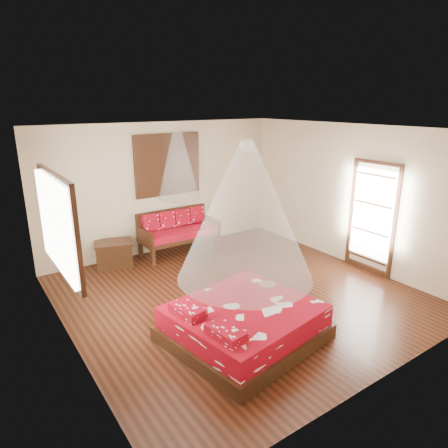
# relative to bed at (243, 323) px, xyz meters

# --- Properties ---
(room) EXTENTS (5.54, 5.54, 2.84)m
(room) POSITION_rel_bed_xyz_m (0.75, 1.13, 1.15)
(room) COLOR black
(room) RESTS_ON ground
(bed) EXTENTS (2.19, 2.04, 0.63)m
(bed) POSITION_rel_bed_xyz_m (0.00, 0.00, 0.00)
(bed) COLOR black
(bed) RESTS_ON floor
(daybed) EXTENTS (1.68, 0.75, 0.94)m
(daybed) POSITION_rel_bed_xyz_m (0.85, 3.51, 0.27)
(daybed) COLOR black
(daybed) RESTS_ON floor
(storage_chest) EXTENTS (0.87, 0.73, 0.51)m
(storage_chest) POSITION_rel_bed_xyz_m (-0.56, 3.58, 0.01)
(storage_chest) COLOR black
(storage_chest) RESTS_ON floor
(shutter_panel) EXTENTS (1.52, 0.06, 1.32)m
(shutter_panel) POSITION_rel_bed_xyz_m (0.85, 3.85, 1.65)
(shutter_panel) COLOR black
(shutter_panel) RESTS_ON wall_back
(window_left) EXTENTS (0.10, 1.74, 1.34)m
(window_left) POSITION_rel_bed_xyz_m (-1.96, 1.33, 1.45)
(window_left) COLOR black
(window_left) RESTS_ON wall_left
(glazed_door) EXTENTS (0.08, 1.02, 2.16)m
(glazed_door) POSITION_rel_bed_xyz_m (3.47, 0.53, 0.82)
(glazed_door) COLOR black
(glazed_door) RESTS_ON floor
(wine_tray) EXTENTS (0.25, 0.25, 0.20)m
(wine_tray) POSITION_rel_bed_xyz_m (0.71, 0.32, 0.30)
(wine_tray) COLOR brown
(wine_tray) RESTS_ON bed
(mosquito_net_main) EXTENTS (1.80, 1.80, 1.80)m
(mosquito_net_main) POSITION_rel_bed_xyz_m (0.02, 0.00, 1.60)
(mosquito_net_main) COLOR white
(mosquito_net_main) RESTS_ON ceiling
(mosquito_net_daybed) EXTENTS (0.87, 0.87, 1.50)m
(mosquito_net_daybed) POSITION_rel_bed_xyz_m (0.85, 3.38, 1.75)
(mosquito_net_daybed) COLOR white
(mosquito_net_daybed) RESTS_ON ceiling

